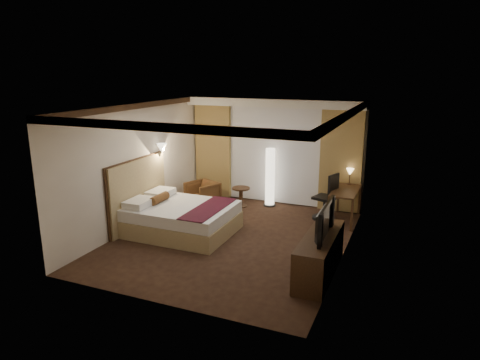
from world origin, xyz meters
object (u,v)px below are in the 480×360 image
at_px(television, 320,217).
at_px(bed, 182,219).
at_px(office_chair, 325,196).
at_px(side_table, 241,197).
at_px(desk, 345,205).
at_px(floor_lamp, 270,177).
at_px(armchair, 202,193).
at_px(dresser, 320,255).

bearing_deg(television, bed, 74.86).
relative_size(office_chair, television, 0.97).
bearing_deg(side_table, desk, -1.77).
bearing_deg(television, desk, -0.47).
xyz_separation_m(floor_lamp, office_chair, (1.50, -0.48, -0.19)).
relative_size(armchair, side_table, 1.43).
bearing_deg(dresser, office_chair, 100.22).
bearing_deg(dresser, bed, 165.86).
distance_m(armchair, floor_lamp, 1.76).
bearing_deg(armchair, dresser, -11.82).
bearing_deg(floor_lamp, office_chair, -17.64).
relative_size(side_table, dresser, 0.27).
height_order(bed, television, television).
distance_m(bed, armchair, 1.82).
height_order(floor_lamp, television, floor_lamp).
xyz_separation_m(side_table, television, (2.63, -2.93, 0.79)).
bearing_deg(desk, television, -89.60).
bearing_deg(dresser, floor_lamp, 121.42).
relative_size(bed, side_table, 4.31).
relative_size(side_table, floor_lamp, 0.33).
height_order(side_table, office_chair, office_chair).
xyz_separation_m(armchair, television, (3.53, -2.56, 0.68)).
relative_size(bed, desk, 1.63).
bearing_deg(armchair, bed, -52.34).
distance_m(bed, office_chair, 3.31).
height_order(armchair, side_table, armchair).
xyz_separation_m(armchair, desk, (3.51, 0.30, 0.02)).
bearing_deg(dresser, side_table, 132.16).
xyz_separation_m(dresser, television, (-0.03, -0.00, 0.68)).
distance_m(floor_lamp, office_chair, 1.58).
bearing_deg(bed, side_table, 77.71).
bearing_deg(bed, floor_lamp, 65.81).
bearing_deg(office_chair, desk, 25.19).
height_order(side_table, dresser, dresser).
distance_m(bed, side_table, 2.20).
distance_m(desk, dresser, 2.85).
bearing_deg(side_table, floor_lamp, 27.96).
height_order(armchair, television, television).
relative_size(dresser, television, 1.57).
bearing_deg(dresser, armchair, 144.31).
distance_m(armchair, side_table, 0.98).
distance_m(side_table, office_chair, 2.18).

